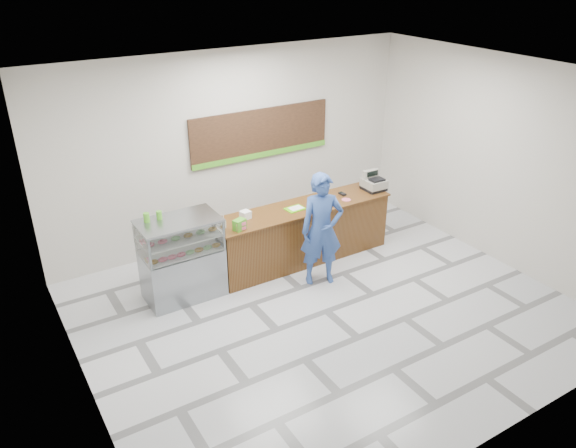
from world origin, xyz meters
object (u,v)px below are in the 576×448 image
sales_counter (302,233)px  serving_tray (295,209)px  display_case (182,258)px  cash_register (374,183)px  customer (322,230)px

sales_counter → serving_tray: serving_tray is taller
display_case → cash_register: cash_register is taller
display_case → serving_tray: size_ratio=3.95×
serving_tray → customer: size_ratio=0.18×
sales_counter → cash_register: size_ratio=8.40×
sales_counter → customer: customer is taller
customer → sales_counter: bearing=101.5°
sales_counter → serving_tray: bearing=-169.7°
display_case → cash_register: 3.75m
sales_counter → display_case: size_ratio=2.45×
display_case → customer: size_ratio=0.71×
cash_register → customer: 1.79m
cash_register → serving_tray: 1.68m
serving_tray → cash_register: bearing=-4.8°
cash_register → serving_tray: bearing=-179.7°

